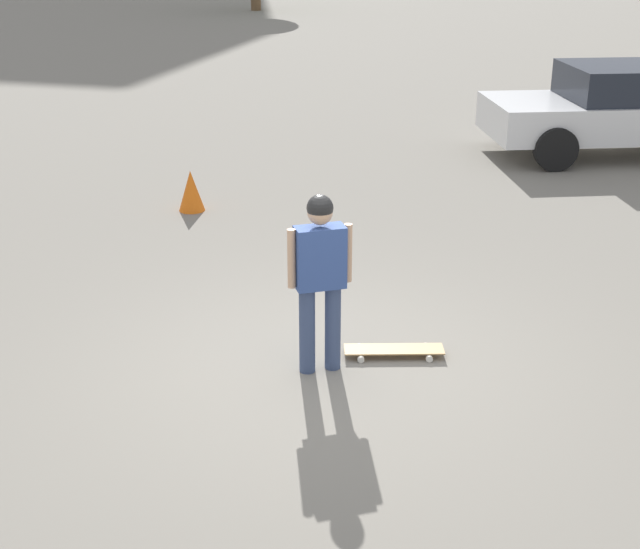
# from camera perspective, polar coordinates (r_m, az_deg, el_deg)

# --- Properties ---
(ground_plane) EXTENTS (220.00, 220.00, 0.00)m
(ground_plane) POSITION_cam_1_polar(r_m,az_deg,el_deg) (7.88, 0.00, -6.07)
(ground_plane) COLOR gray
(person) EXTENTS (0.49, 0.39, 1.60)m
(person) POSITION_cam_1_polar(r_m,az_deg,el_deg) (7.48, 0.00, 0.31)
(person) COLOR #38476B
(person) RESTS_ON ground_plane
(skateboard) EXTENTS (0.93, 0.46, 0.07)m
(skateboard) POSITION_cam_1_polar(r_m,az_deg,el_deg) (8.11, 4.75, -4.82)
(skateboard) COLOR tan
(skateboard) RESTS_ON ground_plane
(car_parked_near) EXTENTS (4.57, 3.21, 1.48)m
(car_parked_near) POSITION_cam_1_polar(r_m,az_deg,el_deg) (15.72, 18.49, 10.03)
(car_parked_near) COLOR silver
(car_parked_near) RESTS_ON ground_plane
(traffic_cone) EXTENTS (0.35, 0.35, 0.55)m
(traffic_cone) POSITION_cam_1_polar(r_m,az_deg,el_deg) (12.17, -8.25, 5.33)
(traffic_cone) COLOR orange
(traffic_cone) RESTS_ON ground_plane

